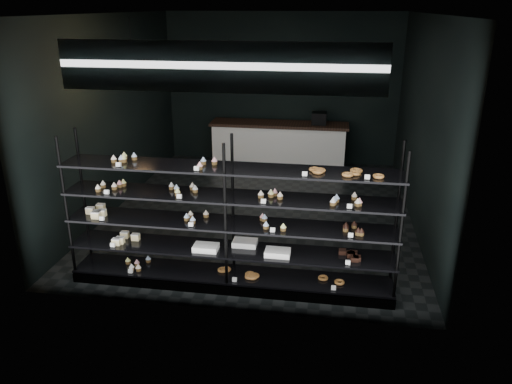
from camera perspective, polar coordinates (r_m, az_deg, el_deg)
room at (r=8.09m, az=0.60°, el=8.34°), size 5.01×6.01×3.20m
display_shelf at (r=6.13m, az=-3.27°, el=-5.49°), size 4.00×0.50×1.91m
signage at (r=5.06m, az=-4.38°, el=14.06°), size 3.30×0.05×0.50m
pendant_lamp at (r=7.42m, az=-13.82°, el=13.31°), size 0.31×0.31×0.89m
service_counter at (r=10.76m, az=2.69°, el=5.41°), size 2.91×0.65×1.23m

